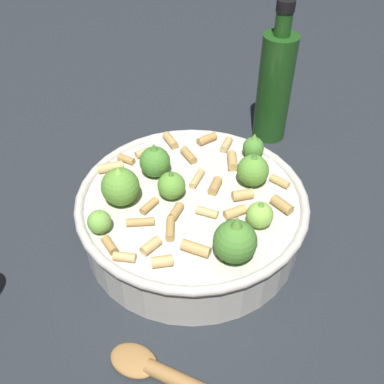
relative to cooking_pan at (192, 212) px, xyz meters
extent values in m
plane|color=#23282D|center=(0.00, 0.00, -0.04)|extent=(2.40, 2.40, 0.00)
cylinder|color=beige|center=(0.00, 0.00, -0.01)|extent=(0.28, 0.28, 0.07)
torus|color=beige|center=(0.00, 0.00, 0.02)|extent=(0.29, 0.29, 0.01)
sphere|color=#4C8933|center=(0.00, 0.12, 0.04)|extent=(0.03, 0.03, 0.03)
cone|color=#609E38|center=(0.00, 0.12, 0.05)|extent=(0.01, 0.01, 0.01)
sphere|color=#609E38|center=(-0.06, -0.06, 0.05)|extent=(0.05, 0.05, 0.05)
cone|color=#8CC64C|center=(-0.06, -0.06, 0.07)|extent=(0.02, 0.02, 0.02)
sphere|color=#8CC64C|center=(0.09, 0.02, 0.04)|extent=(0.03, 0.03, 0.03)
cone|color=#609E38|center=(0.09, 0.02, 0.05)|extent=(0.02, 0.02, 0.01)
sphere|color=#75B247|center=(-0.04, -0.11, 0.04)|extent=(0.03, 0.03, 0.03)
cone|color=#8CC64C|center=(-0.04, -0.11, 0.05)|extent=(0.01, 0.01, 0.01)
sphere|color=#4C8933|center=(-0.07, 0.00, 0.04)|extent=(0.04, 0.04, 0.04)
cone|color=#4C8933|center=(-0.07, 0.00, 0.06)|extent=(0.02, 0.02, 0.02)
sphere|color=#609E38|center=(0.03, 0.08, 0.04)|extent=(0.04, 0.04, 0.04)
cone|color=#4C8933|center=(0.03, 0.08, 0.06)|extent=(0.02, 0.02, 0.01)
sphere|color=#4C8933|center=(0.10, -0.03, 0.05)|extent=(0.05, 0.05, 0.05)
cone|color=#609E38|center=(0.10, -0.03, 0.07)|extent=(0.02, 0.02, 0.02)
sphere|color=#609E38|center=(-0.02, -0.01, 0.04)|extent=(0.03, 0.03, 0.03)
cone|color=#4C8933|center=(-0.02, -0.01, 0.06)|extent=(0.01, 0.01, 0.01)
cylinder|color=tan|center=(0.09, 0.06, 0.03)|extent=(0.03, 0.02, 0.01)
cylinder|color=tan|center=(0.03, -0.01, 0.03)|extent=(0.03, 0.02, 0.01)
cylinder|color=tan|center=(0.02, -0.06, 0.03)|extent=(0.03, 0.03, 0.01)
cylinder|color=tan|center=(0.02, -0.12, 0.03)|extent=(0.03, 0.02, 0.01)
cylinder|color=tan|center=(0.05, -0.10, 0.03)|extent=(0.02, 0.03, 0.01)
cylinder|color=tan|center=(0.01, 0.03, 0.03)|extent=(0.02, 0.03, 0.01)
cylinder|color=tan|center=(-0.02, -0.05, 0.03)|extent=(0.01, 0.03, 0.01)
cylinder|color=tan|center=(-0.02, 0.03, 0.03)|extent=(0.02, 0.03, 0.01)
cylinder|color=tan|center=(-0.01, 0.09, 0.03)|extent=(0.03, 0.03, 0.01)
cylinder|color=tan|center=(-0.04, 0.11, 0.03)|extent=(0.02, 0.03, 0.01)
cylinder|color=tan|center=(-0.11, -0.01, 0.03)|extent=(0.03, 0.02, 0.01)
cylinder|color=tan|center=(-0.10, 0.06, 0.03)|extent=(0.03, 0.02, 0.01)
cylinder|color=tan|center=(0.06, 0.01, 0.03)|extent=(0.02, 0.03, 0.01)
cylinder|color=tan|center=(0.06, 0.10, 0.03)|extent=(0.03, 0.01, 0.01)
cylinder|color=tan|center=(-0.06, 0.05, 0.03)|extent=(0.03, 0.02, 0.01)
cylinder|color=tan|center=(0.06, -0.06, 0.03)|extent=(0.03, 0.02, 0.01)
cylinder|color=tan|center=(-0.11, 0.01, 0.03)|extent=(0.01, 0.02, 0.01)
cylinder|color=tan|center=(-0.07, 0.10, 0.03)|extent=(0.02, 0.03, 0.01)
cylinder|color=tan|center=(0.03, -0.09, 0.03)|extent=(0.01, 0.02, 0.01)
cylinder|color=tan|center=(0.04, 0.04, 0.03)|extent=(0.02, 0.03, 0.01)
cylinder|color=tan|center=(-0.12, -0.04, 0.03)|extent=(0.03, 0.03, 0.01)
cylinder|color=tan|center=(-0.01, -0.07, 0.03)|extent=(0.03, 0.03, 0.01)
cylinder|color=tan|center=(-0.01, -0.12, 0.03)|extent=(0.02, 0.02, 0.01)
cylinder|color=tan|center=(0.01, -0.03, 0.03)|extent=(0.02, 0.03, 0.01)
cylinder|color=#1E4C19|center=(-0.07, 0.26, 0.05)|extent=(0.05, 0.05, 0.18)
cylinder|color=#1E4C19|center=(-0.07, 0.26, 0.15)|extent=(0.02, 0.02, 0.04)
cylinder|color=black|center=(-0.07, 0.26, 0.18)|extent=(0.03, 0.03, 0.02)
ellipsoid|color=#9E703D|center=(0.08, -0.17, -0.04)|extent=(0.06, 0.05, 0.01)
camera|label=1|loc=(0.28, -0.29, 0.40)|focal=41.69mm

